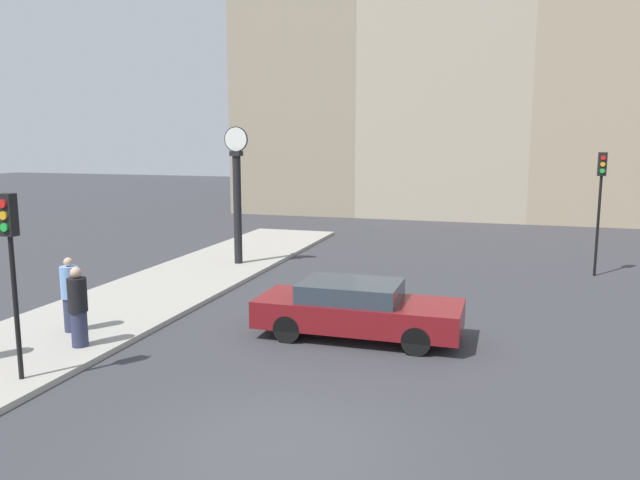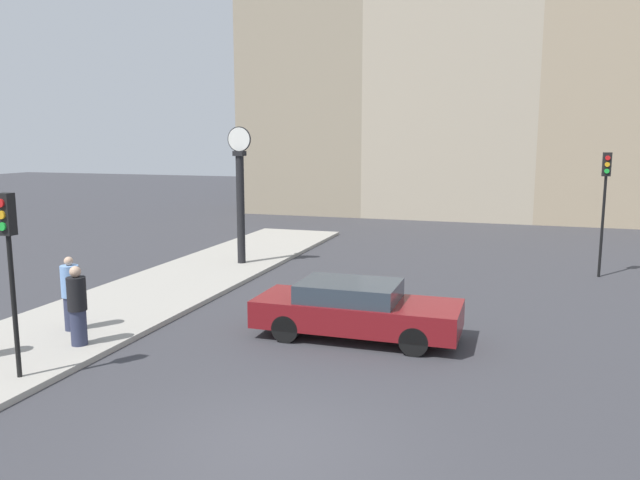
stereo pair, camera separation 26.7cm
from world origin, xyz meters
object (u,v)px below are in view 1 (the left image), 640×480
object	(u,v)px
traffic_light_near	(11,247)
sedan_car	(357,309)
street_clock	(237,195)
traffic_light_far	(601,189)
pedestrian_blue_stripe	(70,295)
pedestrian_black_jacket	(78,307)

from	to	relation	value
traffic_light_near	sedan_car	bearing A→B (deg)	40.78
traffic_light_near	street_clock	world-z (taller)	street_clock
traffic_light_near	traffic_light_far	world-z (taller)	traffic_light_far
sedan_car	street_clock	distance (m)	9.04
street_clock	traffic_light_near	bearing A→B (deg)	-86.70
sedan_car	pedestrian_blue_stripe	distance (m)	6.57
traffic_light_far	pedestrian_blue_stripe	xyz separation A→B (m)	(-12.35, -10.46, -1.92)
traffic_light_far	sedan_car	bearing A→B (deg)	-125.03
traffic_light_near	pedestrian_blue_stripe	bearing A→B (deg)	110.62
traffic_light_far	pedestrian_black_jacket	world-z (taller)	traffic_light_far
street_clock	pedestrian_blue_stripe	distance (m)	8.56
sedan_car	pedestrian_blue_stripe	bearing A→B (deg)	-163.75
sedan_car	traffic_light_far	xyz separation A→B (m)	(6.05, 8.62, 2.23)
sedan_car	traffic_light_near	distance (m)	7.23
traffic_light_far	pedestrian_black_jacket	size ratio (longest dim) A/B	2.36
sedan_car	traffic_light_near	world-z (taller)	traffic_light_near
street_clock	traffic_light_far	bearing A→B (deg)	9.73
sedan_car	pedestrian_black_jacket	distance (m)	6.07
pedestrian_black_jacket	pedestrian_blue_stripe	size ratio (longest dim) A/B	1.00
traffic_light_far	pedestrian_black_jacket	xyz separation A→B (m)	(-11.48, -11.30, -1.92)
pedestrian_blue_stripe	pedestrian_black_jacket	bearing A→B (deg)	-44.22
street_clock	sedan_car	bearing A→B (deg)	-47.99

